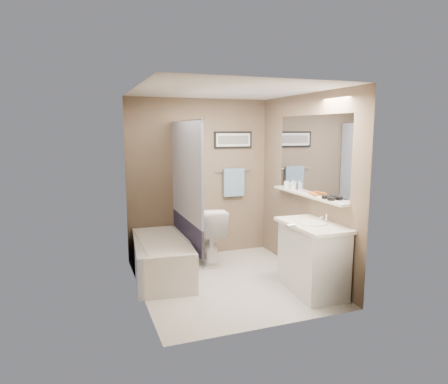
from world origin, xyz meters
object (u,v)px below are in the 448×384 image
object	(u,v)px
candle_bowl_far	(325,197)
hair_brush_front	(313,194)
bathtub	(162,258)
vanity	(312,259)
soap_bottle	(292,185)
candle_bowl_near	(331,199)
glass_jar	(287,185)
toilet	(207,234)

from	to	relation	value
candle_bowl_far	hair_brush_front	bearing A→B (deg)	90.00
bathtub	hair_brush_front	xyz separation A→B (m)	(1.79, -0.80, 0.89)
vanity	candle_bowl_far	size ratio (longest dim) A/B	10.00
candle_bowl_far	hair_brush_front	size ratio (longest dim) A/B	0.41
soap_bottle	bathtub	bearing A→B (deg)	171.21
candle_bowl_near	soap_bottle	world-z (taller)	soap_bottle
candle_bowl_near	soap_bottle	distance (m)	0.91
bathtub	candle_bowl_far	xyz separation A→B (m)	(1.79, -1.07, 0.89)
candle_bowl_near	glass_jar	distance (m)	1.06
toilet	candle_bowl_near	distance (m)	1.99
vanity	soap_bottle	bearing A→B (deg)	81.53
bathtub	candle_bowl_near	distance (m)	2.32
candle_bowl_near	hair_brush_front	size ratio (longest dim) A/B	0.41
glass_jar	candle_bowl_near	bearing A→B (deg)	-90.00
toilet	vanity	world-z (taller)	toilet
candle_bowl_far	toilet	bearing A→B (deg)	126.05
hair_brush_front	soap_bottle	xyz separation A→B (m)	(0.00, 0.52, 0.05)
candle_bowl_near	hair_brush_front	world-z (taller)	hair_brush_front
candle_bowl_far	hair_brush_front	world-z (taller)	hair_brush_front
soap_bottle	candle_bowl_near	bearing A→B (deg)	-90.00
bathtub	toilet	bearing A→B (deg)	30.66
toilet	hair_brush_front	bearing A→B (deg)	139.15
hair_brush_front	glass_jar	bearing A→B (deg)	90.00
toilet	soap_bottle	xyz separation A→B (m)	(1.03, -0.63, 0.77)
toilet	candle_bowl_far	world-z (taller)	candle_bowl_far
bathtub	soap_bottle	bearing A→B (deg)	-3.31
vanity	glass_jar	xyz separation A→B (m)	(0.19, 0.99, 0.77)
vanity	candle_bowl_near	distance (m)	0.76
candle_bowl_far	glass_jar	bearing A→B (deg)	90.00
candle_bowl_near	glass_jar	bearing A→B (deg)	90.00
bathtub	vanity	bearing A→B (deg)	-29.47
vanity	hair_brush_front	world-z (taller)	hair_brush_front
toilet	soap_bottle	distance (m)	1.43
hair_brush_front	glass_jar	world-z (taller)	glass_jar
bathtub	hair_brush_front	world-z (taller)	hair_brush_front
bathtub	soap_bottle	distance (m)	2.03
candle_bowl_near	hair_brush_front	xyz separation A→B (m)	(0.00, 0.39, 0.00)
bathtub	soap_bottle	world-z (taller)	soap_bottle
candle_bowl_far	hair_brush_front	xyz separation A→B (m)	(0.00, 0.27, 0.00)
soap_bottle	hair_brush_front	bearing A→B (deg)	-90.00
vanity	bathtub	bearing A→B (deg)	148.97
toilet	glass_jar	xyz separation A→B (m)	(1.03, -0.48, 0.75)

